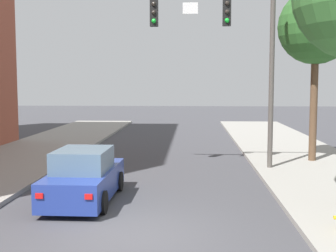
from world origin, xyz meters
name	(u,v)px	position (x,y,z in m)	size (l,w,h in m)	color
ground_plane	(130,234)	(0.00, 0.00, 0.00)	(120.00, 120.00, 0.00)	#424247
traffic_signal_mast	(229,38)	(2.90, 7.87, 5.32)	(6.10, 0.38, 7.50)	#514C47
car_lead_blue	(84,178)	(-1.77, 2.85, 0.72)	(1.87, 4.26, 1.60)	navy
street_tree_second	(316,27)	(6.76, 9.66, 5.93)	(3.25, 3.25, 7.46)	brown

